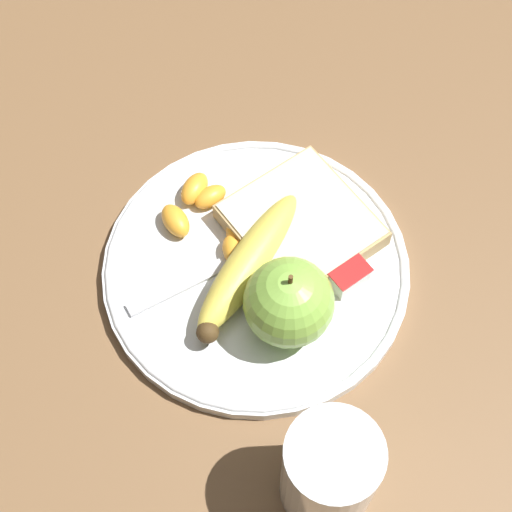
{
  "coord_description": "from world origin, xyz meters",
  "views": [
    {
      "loc": [
        -0.27,
        0.2,
        0.66
      ],
      "look_at": [
        0.0,
        0.0,
        0.03
      ],
      "focal_mm": 60.0,
      "sensor_mm": 36.0,
      "label": 1
    }
  ],
  "objects_px": {
    "apple": "(289,303)",
    "fork": "(236,258)",
    "plate": "(256,269)",
    "jam_packet": "(342,269)",
    "juice_glass": "(329,473)",
    "bread_slice": "(301,225)",
    "banana": "(252,268)"
  },
  "relations": [
    {
      "from": "juice_glass",
      "to": "banana",
      "type": "bearing_deg",
      "value": -18.75
    },
    {
      "from": "plate",
      "to": "apple",
      "type": "relative_size",
      "value": 3.2
    },
    {
      "from": "banana",
      "to": "juice_glass",
      "type": "bearing_deg",
      "value": 161.25
    },
    {
      "from": "juice_glass",
      "to": "bread_slice",
      "type": "xyz_separation_m",
      "value": [
        0.19,
        -0.12,
        -0.02
      ]
    },
    {
      "from": "fork",
      "to": "plate",
      "type": "bearing_deg",
      "value": -53.38
    },
    {
      "from": "plate",
      "to": "apple",
      "type": "height_order",
      "value": "apple"
    },
    {
      "from": "banana",
      "to": "bread_slice",
      "type": "height_order",
      "value": "banana"
    },
    {
      "from": "apple",
      "to": "fork",
      "type": "xyz_separation_m",
      "value": [
        0.07,
        -0.0,
        -0.03
      ]
    },
    {
      "from": "plate",
      "to": "bread_slice",
      "type": "xyz_separation_m",
      "value": [
        0.01,
        -0.05,
        0.02
      ]
    },
    {
      "from": "juice_glass",
      "to": "apple",
      "type": "height_order",
      "value": "juice_glass"
    },
    {
      "from": "banana",
      "to": "jam_packet",
      "type": "distance_m",
      "value": 0.08
    },
    {
      "from": "plate",
      "to": "bread_slice",
      "type": "relative_size",
      "value": 2.32
    },
    {
      "from": "juice_glass",
      "to": "plate",
      "type": "bearing_deg",
      "value": -20.7
    },
    {
      "from": "fork",
      "to": "jam_packet",
      "type": "relative_size",
      "value": 4.29
    },
    {
      "from": "bread_slice",
      "to": "fork",
      "type": "height_order",
      "value": "bread_slice"
    },
    {
      "from": "jam_packet",
      "to": "banana",
      "type": "bearing_deg",
      "value": 55.35
    },
    {
      "from": "bread_slice",
      "to": "jam_packet",
      "type": "relative_size",
      "value": 2.8
    },
    {
      "from": "fork",
      "to": "jam_packet",
      "type": "distance_m",
      "value": 0.09
    },
    {
      "from": "plate",
      "to": "jam_packet",
      "type": "distance_m",
      "value": 0.07
    },
    {
      "from": "plate",
      "to": "banana",
      "type": "xyz_separation_m",
      "value": [
        -0.01,
        0.01,
        0.02
      ]
    },
    {
      "from": "plate",
      "to": "bread_slice",
      "type": "distance_m",
      "value": 0.05
    },
    {
      "from": "fork",
      "to": "jam_packet",
      "type": "bearing_deg",
      "value": -38.68
    },
    {
      "from": "apple",
      "to": "fork",
      "type": "distance_m",
      "value": 0.08
    },
    {
      "from": "bread_slice",
      "to": "banana",
      "type": "bearing_deg",
      "value": 100.03
    },
    {
      "from": "bread_slice",
      "to": "plate",
      "type": "bearing_deg",
      "value": 95.52
    },
    {
      "from": "juice_glass",
      "to": "bread_slice",
      "type": "bearing_deg",
      "value": -33.07
    },
    {
      "from": "apple",
      "to": "jam_packet",
      "type": "distance_m",
      "value": 0.07
    },
    {
      "from": "bread_slice",
      "to": "jam_packet",
      "type": "height_order",
      "value": "same"
    },
    {
      "from": "banana",
      "to": "jam_packet",
      "type": "bearing_deg",
      "value": -124.65
    },
    {
      "from": "plate",
      "to": "jam_packet",
      "type": "height_order",
      "value": "jam_packet"
    },
    {
      "from": "plate",
      "to": "jam_packet",
      "type": "relative_size",
      "value": 6.5
    },
    {
      "from": "banana",
      "to": "apple",
      "type": "bearing_deg",
      "value": 179.37
    }
  ]
}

